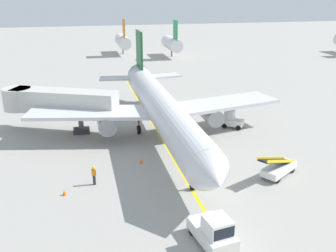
{
  "coord_description": "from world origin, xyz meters",
  "views": [
    {
      "loc": [
        -8.77,
        -24.9,
        15.36
      ],
      "look_at": [
        -0.82,
        9.45,
        2.5
      ],
      "focal_mm": 40.22,
      "sensor_mm": 36.0,
      "label": 1
    }
  ],
  "objects_px": {
    "belt_loader_forward_hold": "(278,167)",
    "safety_cone_nose_right": "(200,144)",
    "jet_bridge": "(53,101)",
    "safety_cone_wingtip_left": "(141,161)",
    "ground_crew_marshaller": "(94,175)",
    "safety_cone_nose_left": "(64,193)",
    "baggage_tug_near_wing": "(232,120)",
    "pushback_tug": "(214,231)",
    "airliner": "(161,107)"
  },
  "relations": [
    {
      "from": "pushback_tug",
      "to": "ground_crew_marshaller",
      "type": "xyz_separation_m",
      "value": [
        -7.02,
        9.7,
        -0.08
      ]
    },
    {
      "from": "belt_loader_forward_hold",
      "to": "ground_crew_marshaller",
      "type": "distance_m",
      "value": 15.84
    },
    {
      "from": "safety_cone_nose_right",
      "to": "baggage_tug_near_wing",
      "type": "bearing_deg",
      "value": 40.88
    },
    {
      "from": "airliner",
      "to": "safety_cone_nose_left",
      "type": "bearing_deg",
      "value": -133.43
    },
    {
      "from": "pushback_tug",
      "to": "ground_crew_marshaller",
      "type": "relative_size",
      "value": 2.27
    },
    {
      "from": "ground_crew_marshaller",
      "to": "safety_cone_nose_left",
      "type": "bearing_deg",
      "value": -152.9
    },
    {
      "from": "pushback_tug",
      "to": "safety_cone_nose_right",
      "type": "height_order",
      "value": "pushback_tug"
    },
    {
      "from": "safety_cone_nose_left",
      "to": "safety_cone_wingtip_left",
      "type": "height_order",
      "value": "same"
    },
    {
      "from": "jet_bridge",
      "to": "ground_crew_marshaller",
      "type": "xyz_separation_m",
      "value": [
        3.75,
        -13.88,
        -2.63
      ]
    },
    {
      "from": "pushback_tug",
      "to": "belt_loader_forward_hold",
      "type": "distance_m",
      "value": 11.64
    },
    {
      "from": "airliner",
      "to": "belt_loader_forward_hold",
      "type": "relative_size",
      "value": 7.22
    },
    {
      "from": "jet_bridge",
      "to": "safety_cone_wingtip_left",
      "type": "bearing_deg",
      "value": -52.62
    },
    {
      "from": "baggage_tug_near_wing",
      "to": "ground_crew_marshaller",
      "type": "relative_size",
      "value": 1.59
    },
    {
      "from": "safety_cone_wingtip_left",
      "to": "belt_loader_forward_hold",
      "type": "bearing_deg",
      "value": -24.43
    },
    {
      "from": "safety_cone_nose_left",
      "to": "safety_cone_nose_right",
      "type": "height_order",
      "value": "same"
    },
    {
      "from": "ground_crew_marshaller",
      "to": "airliner",
      "type": "bearing_deg",
      "value": 50.82
    },
    {
      "from": "pushback_tug",
      "to": "safety_cone_nose_right",
      "type": "distance_m",
      "value": 16.05
    },
    {
      "from": "safety_cone_wingtip_left",
      "to": "ground_crew_marshaller",
      "type": "bearing_deg",
      "value": -144.72
    },
    {
      "from": "safety_cone_nose_right",
      "to": "safety_cone_wingtip_left",
      "type": "height_order",
      "value": "same"
    },
    {
      "from": "safety_cone_nose_left",
      "to": "safety_cone_wingtip_left",
      "type": "xyz_separation_m",
      "value": [
        6.85,
        4.38,
        0.0
      ]
    },
    {
      "from": "baggage_tug_near_wing",
      "to": "safety_cone_wingtip_left",
      "type": "bearing_deg",
      "value": -148.77
    },
    {
      "from": "airliner",
      "to": "safety_cone_wingtip_left",
      "type": "height_order",
      "value": "airliner"
    },
    {
      "from": "ground_crew_marshaller",
      "to": "safety_cone_wingtip_left",
      "type": "relative_size",
      "value": 3.86
    },
    {
      "from": "baggage_tug_near_wing",
      "to": "safety_cone_wingtip_left",
      "type": "distance_m",
      "value": 13.95
    },
    {
      "from": "belt_loader_forward_hold",
      "to": "baggage_tug_near_wing",
      "type": "bearing_deg",
      "value": 86.99
    },
    {
      "from": "pushback_tug",
      "to": "ground_crew_marshaller",
      "type": "height_order",
      "value": "pushback_tug"
    },
    {
      "from": "airliner",
      "to": "safety_cone_nose_left",
      "type": "distance_m",
      "value": 14.96
    },
    {
      "from": "airliner",
      "to": "jet_bridge",
      "type": "distance_m",
      "value": 12.25
    },
    {
      "from": "airliner",
      "to": "pushback_tug",
      "type": "distance_m",
      "value": 19.25
    },
    {
      "from": "jet_bridge",
      "to": "pushback_tug",
      "type": "bearing_deg",
      "value": -65.47
    },
    {
      "from": "pushback_tug",
      "to": "belt_loader_forward_hold",
      "type": "relative_size",
      "value": 0.79
    },
    {
      "from": "belt_loader_forward_hold",
      "to": "safety_cone_nose_right",
      "type": "xyz_separation_m",
      "value": [
        -4.63,
        7.77,
        -0.56
      ]
    },
    {
      "from": "airliner",
      "to": "safety_cone_wingtip_left",
      "type": "bearing_deg",
      "value": -117.15
    },
    {
      "from": "ground_crew_marshaller",
      "to": "safety_cone_nose_left",
      "type": "distance_m",
      "value": 2.78
    },
    {
      "from": "ground_crew_marshaller",
      "to": "safety_cone_nose_left",
      "type": "xyz_separation_m",
      "value": [
        -2.4,
        -1.23,
        -0.69
      ]
    },
    {
      "from": "airliner",
      "to": "baggage_tug_near_wing",
      "type": "distance_m",
      "value": 9.12
    },
    {
      "from": "jet_bridge",
      "to": "safety_cone_wingtip_left",
      "type": "distance_m",
      "value": 13.91
    },
    {
      "from": "jet_bridge",
      "to": "baggage_tug_near_wing",
      "type": "xyz_separation_m",
      "value": [
        20.11,
        -3.51,
        -2.62
      ]
    },
    {
      "from": "airliner",
      "to": "ground_crew_marshaller",
      "type": "xyz_separation_m",
      "value": [
        -7.65,
        -9.38,
        -2.51
      ]
    },
    {
      "from": "airliner",
      "to": "belt_loader_forward_hold",
      "type": "distance_m",
      "value": 14.17
    },
    {
      "from": "belt_loader_forward_hold",
      "to": "safety_cone_wingtip_left",
      "type": "relative_size",
      "value": 11.08
    },
    {
      "from": "safety_cone_nose_left",
      "to": "safety_cone_nose_right",
      "type": "distance_m",
      "value": 15.2
    },
    {
      "from": "baggage_tug_near_wing",
      "to": "pushback_tug",
      "type": "bearing_deg",
      "value": -114.97
    },
    {
      "from": "belt_loader_forward_hold",
      "to": "safety_cone_nose_right",
      "type": "bearing_deg",
      "value": 120.79
    },
    {
      "from": "pushback_tug",
      "to": "safety_cone_nose_left",
      "type": "bearing_deg",
      "value": 138.0
    },
    {
      "from": "pushback_tug",
      "to": "safety_cone_wingtip_left",
      "type": "bearing_deg",
      "value": 101.29
    },
    {
      "from": "baggage_tug_near_wing",
      "to": "safety_cone_nose_right",
      "type": "height_order",
      "value": "baggage_tug_near_wing"
    },
    {
      "from": "ground_crew_marshaller",
      "to": "safety_cone_wingtip_left",
      "type": "distance_m",
      "value": 5.49
    },
    {
      "from": "pushback_tug",
      "to": "belt_loader_forward_hold",
      "type": "bearing_deg",
      "value": 41.65
    },
    {
      "from": "baggage_tug_near_wing",
      "to": "ground_crew_marshaller",
      "type": "distance_m",
      "value": 19.38
    }
  ]
}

